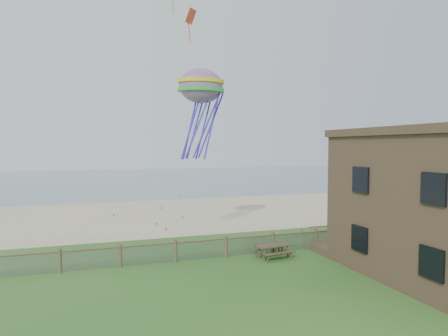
% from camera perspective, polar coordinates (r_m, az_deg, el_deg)
% --- Properties ---
extents(ground, '(160.00, 160.00, 0.00)m').
position_cam_1_polar(ground, '(18.60, 6.61, -17.29)').
color(ground, '#24581E').
rests_on(ground, ground).
extents(sand_beach, '(72.00, 20.00, 0.02)m').
position_cam_1_polar(sand_beach, '(39.02, -7.40, -6.46)').
color(sand_beach, tan).
rests_on(sand_beach, ground).
extents(ocean, '(160.00, 68.00, 0.02)m').
position_cam_1_polar(ocean, '(82.35, -13.40, -1.48)').
color(ocean, slate).
rests_on(ocean, ground).
extents(chainlink_fence, '(36.20, 0.20, 1.25)m').
position_cam_1_polar(chainlink_fence, '(23.75, 0.31, -11.34)').
color(chainlink_fence, '#4E372C').
rests_on(chainlink_fence, ground).
extents(motel_deck, '(15.00, 2.00, 0.50)m').
position_cam_1_polar(motel_deck, '(29.81, 25.70, -9.26)').
color(motel_deck, brown).
rests_on(motel_deck, ground).
extents(picnic_table, '(2.22, 1.79, 0.86)m').
position_cam_1_polar(picnic_table, '(23.83, 7.08, -11.62)').
color(picnic_table, brown).
rests_on(picnic_table, ground).
extents(octopus_kite, '(3.92, 3.30, 6.89)m').
position_cam_1_polar(octopus_kite, '(28.34, -3.28, 8.08)').
color(octopus_kite, orange).
extents(kite_red, '(1.88, 1.90, 2.22)m').
position_cam_1_polar(kite_red, '(33.22, -4.76, 19.98)').
color(kite_red, '#E84428').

